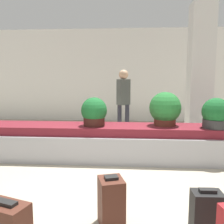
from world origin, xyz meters
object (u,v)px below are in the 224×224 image
object	(u,v)px
suitcase_2	(206,220)
potted_plant_1	(216,114)
pillar	(200,74)
traveler_0	(123,97)
potted_plant_0	(94,112)
potted_plant_2	(165,109)
suitcase_3	(111,202)

from	to	relation	value
suitcase_2	potted_plant_1	bearing A→B (deg)	68.70
pillar	suitcase_2	world-z (taller)	pillar
traveler_0	pillar	bearing A→B (deg)	-54.00
potted_plant_1	traveler_0	size ratio (longest dim) A/B	0.31
pillar	potted_plant_0	world-z (taller)	pillar
traveler_0	suitcase_2	bearing A→B (deg)	-119.73
suitcase_2	potted_plant_2	bearing A→B (deg)	88.85
pillar	potted_plant_0	xyz separation A→B (m)	(-2.28, -1.51, -0.71)
suitcase_2	traveler_0	bearing A→B (deg)	99.27
suitcase_2	potted_plant_2	distance (m)	2.62
pillar	potted_plant_2	xyz separation A→B (m)	(-0.97, -1.38, -0.66)
potted_plant_0	potted_plant_1	world-z (taller)	potted_plant_1
potted_plant_0	potted_plant_1	bearing A→B (deg)	-1.68
suitcase_3	traveler_0	size ratio (longest dim) A/B	0.31
potted_plant_2	traveler_0	xyz separation A→B (m)	(-0.82, 1.80, 0.10)
pillar	traveler_0	size ratio (longest dim) A/B	1.86
suitcase_3	traveler_0	distance (m)	4.11
potted_plant_1	potted_plant_2	size ratio (longest dim) A/B	0.86
suitcase_2	potted_plant_2	xyz separation A→B (m)	(-0.04, 2.53, 0.67)
potted_plant_0	potted_plant_2	size ratio (longest dim) A/B	0.84
suitcase_3	suitcase_2	bearing A→B (deg)	-36.26
potted_plant_2	suitcase_2	bearing A→B (deg)	-89.19
traveler_0	potted_plant_1	bearing A→B (deg)	-90.79
suitcase_2	potted_plant_0	world-z (taller)	potted_plant_0
suitcase_3	potted_plant_0	xyz separation A→B (m)	(-0.48, 2.10, 0.64)
potted_plant_0	traveler_0	size ratio (longest dim) A/B	0.31
potted_plant_0	pillar	bearing A→B (deg)	33.50
pillar	traveler_0	distance (m)	1.93
suitcase_2	potted_plant_2	world-z (taller)	potted_plant_2
potted_plant_1	traveler_0	xyz separation A→B (m)	(-1.68, 1.99, 0.15)
suitcase_2	potted_plant_1	world-z (taller)	potted_plant_1
potted_plant_0	potted_plant_2	bearing A→B (deg)	5.61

